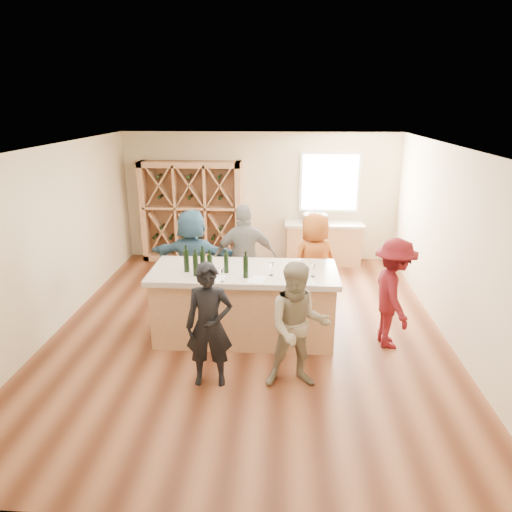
# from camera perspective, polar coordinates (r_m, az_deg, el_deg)

# --- Properties ---
(floor) EXTENTS (6.00, 7.00, 0.10)m
(floor) POSITION_cam_1_polar(r_m,az_deg,el_deg) (7.32, -0.89, -9.42)
(floor) COLOR brown
(floor) RESTS_ON ground
(ceiling) EXTENTS (6.00, 7.00, 0.10)m
(ceiling) POSITION_cam_1_polar(r_m,az_deg,el_deg) (6.48, -1.02, 13.82)
(ceiling) COLOR white
(ceiling) RESTS_ON ground
(wall_back) EXTENTS (6.00, 0.10, 2.80)m
(wall_back) POSITION_cam_1_polar(r_m,az_deg,el_deg) (10.19, 0.56, 7.41)
(wall_back) COLOR beige
(wall_back) RESTS_ON ground
(wall_front) EXTENTS (6.00, 0.10, 2.80)m
(wall_front) POSITION_cam_1_polar(r_m,az_deg,el_deg) (3.55, -5.43, -15.81)
(wall_front) COLOR beige
(wall_front) RESTS_ON ground
(wall_left) EXTENTS (0.10, 7.00, 2.80)m
(wall_left) POSITION_cam_1_polar(r_m,az_deg,el_deg) (7.61, -24.50, 1.75)
(wall_left) COLOR beige
(wall_left) RESTS_ON ground
(wall_right) EXTENTS (0.10, 7.00, 2.80)m
(wall_right) POSITION_cam_1_polar(r_m,az_deg,el_deg) (7.21, 24.02, 0.92)
(wall_right) COLOR beige
(wall_right) RESTS_ON ground
(window_frame) EXTENTS (1.30, 0.06, 1.30)m
(window_frame) POSITION_cam_1_polar(r_m,az_deg,el_deg) (10.09, 9.19, 9.08)
(window_frame) COLOR white
(window_frame) RESTS_ON wall_back
(window_pane) EXTENTS (1.18, 0.01, 1.18)m
(window_pane) POSITION_cam_1_polar(r_m,az_deg,el_deg) (10.06, 9.21, 9.04)
(window_pane) COLOR white
(window_pane) RESTS_ON wall_back
(wine_rack) EXTENTS (2.20, 0.45, 2.20)m
(wine_rack) POSITION_cam_1_polar(r_m,az_deg,el_deg) (10.17, -8.03, 5.47)
(wine_rack) COLOR tan
(wine_rack) RESTS_ON floor
(back_counter_base) EXTENTS (1.60, 0.58, 0.86)m
(back_counter_base) POSITION_cam_1_polar(r_m,az_deg,el_deg) (10.12, 8.39, 1.46)
(back_counter_base) COLOR tan
(back_counter_base) RESTS_ON floor
(back_counter_top) EXTENTS (1.70, 0.62, 0.06)m
(back_counter_top) POSITION_cam_1_polar(r_m,az_deg,el_deg) (10.00, 8.51, 3.97)
(back_counter_top) COLOR #C0B19E
(back_counter_top) RESTS_ON back_counter_base
(sink) EXTENTS (0.54, 0.54, 0.19)m
(sink) POSITION_cam_1_polar(r_m,az_deg,el_deg) (9.95, 7.40, 4.69)
(sink) COLOR silver
(sink) RESTS_ON back_counter_top
(faucet) EXTENTS (0.02, 0.02, 0.30)m
(faucet) POSITION_cam_1_polar(r_m,az_deg,el_deg) (10.11, 7.34, 5.25)
(faucet) COLOR silver
(faucet) RESTS_ON back_counter_top
(tasting_counter_base) EXTENTS (2.60, 1.00, 1.00)m
(tasting_counter_base) POSITION_cam_1_polar(r_m,az_deg,el_deg) (6.87, -1.47, -6.27)
(tasting_counter_base) COLOR tan
(tasting_counter_base) RESTS_ON floor
(tasting_counter_top) EXTENTS (2.72, 1.12, 0.08)m
(tasting_counter_top) POSITION_cam_1_polar(r_m,az_deg,el_deg) (6.66, -1.51, -2.06)
(tasting_counter_top) COLOR #C0B19E
(tasting_counter_top) RESTS_ON tasting_counter_base
(wine_bottle_a) EXTENTS (0.10, 0.10, 0.32)m
(wine_bottle_a) POSITION_cam_1_polar(r_m,az_deg,el_deg) (6.60, -8.69, -0.63)
(wine_bottle_a) COLOR black
(wine_bottle_a) RESTS_ON tasting_counter_top
(wine_bottle_b) EXTENTS (0.10, 0.10, 0.31)m
(wine_bottle_b) POSITION_cam_1_polar(r_m,az_deg,el_deg) (6.44, -7.55, -1.14)
(wine_bottle_b) COLOR black
(wine_bottle_b) RESTS_ON tasting_counter_top
(wine_bottle_c) EXTENTS (0.10, 0.10, 0.31)m
(wine_bottle_c) POSITION_cam_1_polar(r_m,az_deg,el_deg) (6.55, -6.68, -0.72)
(wine_bottle_c) COLOR black
(wine_bottle_c) RESTS_ON tasting_counter_top
(wine_bottle_d) EXTENTS (0.10, 0.10, 0.30)m
(wine_bottle_d) POSITION_cam_1_polar(r_m,az_deg,el_deg) (6.41, -5.80, -1.18)
(wine_bottle_d) COLOR black
(wine_bottle_d) RESTS_ON tasting_counter_top
(wine_bottle_e) EXTENTS (0.09, 0.09, 0.27)m
(wine_bottle_e) POSITION_cam_1_polar(r_m,az_deg,el_deg) (6.51, -3.74, -0.95)
(wine_bottle_e) COLOR black
(wine_bottle_e) RESTS_ON tasting_counter_top
(wine_glass_a) EXTENTS (0.08, 0.08, 0.20)m
(wine_glass_a) POSITION_cam_1_polar(r_m,az_deg,el_deg) (6.19, -4.33, -2.38)
(wine_glass_a) COLOR white
(wine_glass_a) RESTS_ON tasting_counter_top
(wine_glass_c) EXTENTS (0.09, 0.09, 0.19)m
(wine_glass_c) POSITION_cam_1_polar(r_m,az_deg,el_deg) (6.16, 5.11, -2.56)
(wine_glass_c) COLOR white
(wine_glass_c) RESTS_ON tasting_counter_top
(wine_glass_d) EXTENTS (0.08, 0.08, 0.20)m
(wine_glass_d) POSITION_cam_1_polar(r_m,az_deg,el_deg) (6.41, 1.92, -1.60)
(wine_glass_d) COLOR white
(wine_glass_d) RESTS_ON tasting_counter_top
(wine_glass_e) EXTENTS (0.09, 0.09, 0.19)m
(wine_glass_e) POSITION_cam_1_polar(r_m,az_deg,el_deg) (6.40, 7.14, -1.78)
(wine_glass_e) COLOR white
(wine_glass_e) RESTS_ON tasting_counter_top
(tasting_menu_a) EXTENTS (0.27, 0.35, 0.00)m
(tasting_menu_a) POSITION_cam_1_polar(r_m,az_deg,el_deg) (6.34, -5.12, -2.82)
(tasting_menu_a) COLOR white
(tasting_menu_a) RESTS_ON tasting_counter_top
(tasting_menu_b) EXTENTS (0.28, 0.34, 0.00)m
(tasting_menu_b) POSITION_cam_1_polar(r_m,az_deg,el_deg) (6.30, 0.15, -2.91)
(tasting_menu_b) COLOR white
(tasting_menu_b) RESTS_ON tasting_counter_top
(tasting_menu_c) EXTENTS (0.26, 0.33, 0.00)m
(tasting_menu_c) POSITION_cam_1_polar(r_m,az_deg,el_deg) (6.26, 6.32, -3.17)
(tasting_menu_c) COLOR white
(tasting_menu_c) RESTS_ON tasting_counter_top
(person_near_left) EXTENTS (0.61, 0.46, 1.61)m
(person_near_left) POSITION_cam_1_polar(r_m,az_deg,el_deg) (5.68, -5.86, -8.63)
(person_near_left) COLOR black
(person_near_left) RESTS_ON floor
(person_near_right) EXTENTS (0.83, 0.51, 1.63)m
(person_near_right) POSITION_cam_1_polar(r_m,az_deg,el_deg) (5.63, 5.30, -8.76)
(person_near_right) COLOR gray
(person_near_right) RESTS_ON floor
(person_server) EXTENTS (0.55, 1.08, 1.62)m
(person_server) POSITION_cam_1_polar(r_m,az_deg,el_deg) (6.80, 16.75, -4.53)
(person_server) COLOR #590F14
(person_server) RESTS_ON floor
(person_far_mid) EXTENTS (1.15, 0.71, 1.83)m
(person_far_mid) POSITION_cam_1_polar(r_m,az_deg,el_deg) (7.64, -1.37, -0.27)
(person_far_mid) COLOR slate
(person_far_mid) RESTS_ON floor
(person_far_right) EXTENTS (0.98, 0.86, 1.69)m
(person_far_right) POSITION_cam_1_polar(r_m,az_deg,el_deg) (7.70, 7.30, -0.84)
(person_far_right) COLOR #994C19
(person_far_right) RESTS_ON floor
(person_far_left) EXTENTS (1.67, 0.77, 1.74)m
(person_far_left) POSITION_cam_1_polar(r_m,az_deg,el_deg) (7.83, -7.88, -0.34)
(person_far_left) COLOR #335972
(person_far_left) RESTS_ON floor
(wine_bottle_f) EXTENTS (0.07, 0.07, 0.30)m
(wine_bottle_f) POSITION_cam_1_polar(r_m,az_deg,el_deg) (6.31, -1.30, -1.43)
(wine_bottle_f) COLOR black
(wine_bottle_f) RESTS_ON tasting_counter_top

